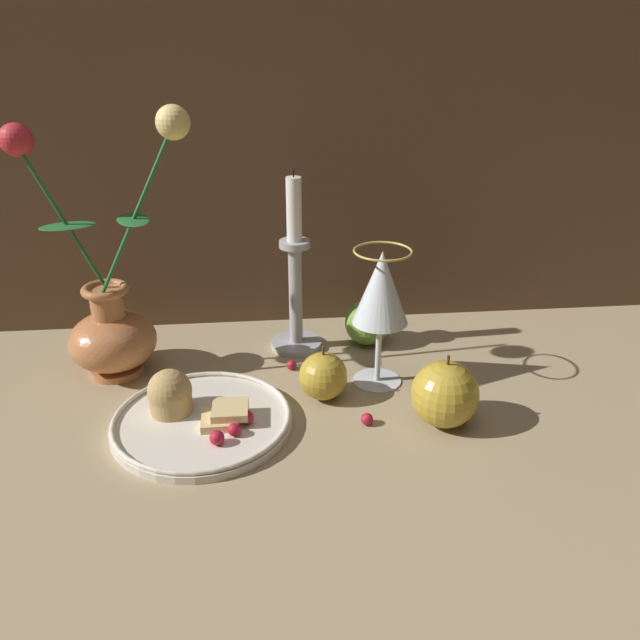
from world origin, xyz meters
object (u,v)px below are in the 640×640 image
object	(u,v)px
apple_at_table_edge	(445,394)
vase	(111,319)
apple_beside_vase	(367,323)
apple_near_glass	(323,376)
wine_glass	(381,293)
plate_with_pastries	(196,414)
candlestick	(295,287)

from	to	relation	value
apple_at_table_edge	vase	bearing A→B (deg)	158.45
apple_beside_vase	apple_near_glass	distance (m)	0.17
wine_glass	apple_beside_vase	size ratio (longest dim) A/B	2.36
plate_with_pastries	apple_at_table_edge	world-z (taller)	apple_at_table_edge
vase	apple_beside_vase	world-z (taller)	vase
wine_glass	candlestick	bearing A→B (deg)	132.77
plate_with_pastries	apple_beside_vase	xyz separation A→B (m)	(0.25, 0.20, 0.02)
vase	wine_glass	world-z (taller)	vase
wine_glass	apple_beside_vase	world-z (taller)	wine_glass
plate_with_pastries	apple_beside_vase	bearing A→B (deg)	38.67
apple_beside_vase	apple_at_table_edge	xyz separation A→B (m)	(0.06, -0.23, 0.01)
vase	apple_near_glass	xyz separation A→B (m)	(0.29, -0.09, -0.05)
candlestick	apple_beside_vase	world-z (taller)	candlestick
wine_glass	candlestick	distance (m)	0.16
apple_beside_vase	apple_at_table_edge	size ratio (longest dim) A/B	0.86
vase	candlestick	world-z (taller)	vase
apple_near_glass	apple_at_table_edge	world-z (taller)	apple_at_table_edge
wine_glass	apple_at_table_edge	world-z (taller)	wine_glass
apple_beside_vase	apple_at_table_edge	distance (m)	0.23
wine_glass	apple_at_table_edge	bearing A→B (deg)	-59.98
apple_beside_vase	wine_glass	bearing A→B (deg)	-92.33
plate_with_pastries	candlestick	xyz separation A→B (m)	(0.14, 0.20, 0.08)
plate_with_pastries	candlestick	distance (m)	0.25
plate_with_pastries	vase	bearing A→B (deg)	130.51
wine_glass	candlestick	size ratio (longest dim) A/B	0.71
candlestick	apple_at_table_edge	bearing A→B (deg)	-52.91
apple_near_glass	apple_at_table_edge	size ratio (longest dim) A/B	0.80
candlestick	apple_at_table_edge	world-z (taller)	candlestick
wine_glass	apple_beside_vase	bearing A→B (deg)	87.67
candlestick	apple_near_glass	xyz separation A→B (m)	(0.03, -0.15, -0.07)
wine_glass	apple_near_glass	bearing A→B (deg)	-156.78
vase	candlestick	xyz separation A→B (m)	(0.26, 0.05, 0.02)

